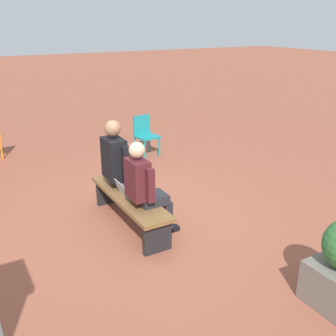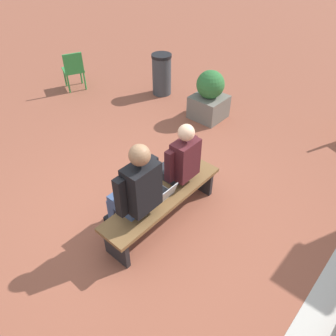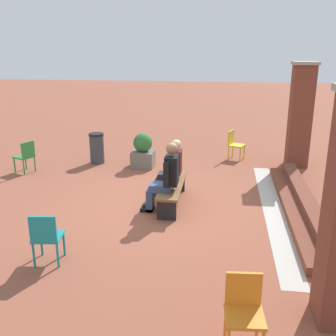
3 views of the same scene
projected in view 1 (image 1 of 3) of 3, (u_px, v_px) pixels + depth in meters
The scene contains 6 objects.
ground_plane at pixel (139, 219), 5.68m from camera, with size 60.00×60.00×0.00m, color brown.
bench at pixel (130, 202), 5.40m from camera, with size 1.80×0.44×0.45m.
person_student at pixel (145, 186), 5.01m from camera, with size 0.52×0.66×1.31m.
person_adult at pixel (122, 165), 5.61m from camera, with size 0.59×0.75×1.43m.
laptop at pixel (127, 191), 5.38m from camera, with size 0.32×0.29×0.21m.
plastic_chair_far_right at pixel (145, 133), 8.22m from camera, with size 0.47×0.47×0.84m.
Camera 1 is at (-4.58, 2.16, 2.70)m, focal length 42.00 mm.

